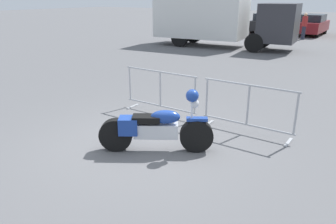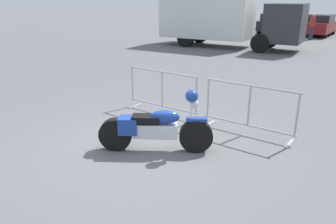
{
  "view_description": "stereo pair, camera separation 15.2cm",
  "coord_description": "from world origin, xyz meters",
  "px_view_note": "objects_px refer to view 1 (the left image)",
  "views": [
    {
      "loc": [
        3.62,
        -4.52,
        2.76
      ],
      "look_at": [
        0.35,
        0.39,
        0.65
      ],
      "focal_mm": 35.0,
      "sensor_mm": 36.0,
      "label": 1
    },
    {
      "loc": [
        3.74,
        -4.44,
        2.76
      ],
      "look_at": [
        0.35,
        0.39,
        0.65
      ],
      "focal_mm": 35.0,
      "sensor_mm": 36.0,
      "label": 2
    }
  ],
  "objects_px": {
    "motorcycle": "(156,128)",
    "crowd_barrier_far": "(248,109)",
    "parked_car_maroon": "(311,25)",
    "pedestrian": "(304,25)",
    "parked_car_black": "(268,23)",
    "crowd_barrier_near": "(160,92)",
    "box_truck": "(216,17)",
    "parked_car_red": "(228,22)",
    "parked_car_white": "(196,20)"
  },
  "relations": [
    {
      "from": "crowd_barrier_near",
      "to": "parked_car_maroon",
      "type": "relative_size",
      "value": 0.46
    },
    {
      "from": "box_truck",
      "to": "parked_car_red",
      "type": "bearing_deg",
      "value": 103.8
    },
    {
      "from": "box_truck",
      "to": "parked_car_white",
      "type": "height_order",
      "value": "box_truck"
    },
    {
      "from": "crowd_barrier_near",
      "to": "parked_car_maroon",
      "type": "xyz_separation_m",
      "value": [
        -0.56,
        20.06,
        0.2
      ]
    },
    {
      "from": "parked_car_red",
      "to": "pedestrian",
      "type": "distance_m",
      "value": 7.02
    },
    {
      "from": "pedestrian",
      "to": "motorcycle",
      "type": "bearing_deg",
      "value": 75.64
    },
    {
      "from": "parked_car_maroon",
      "to": "pedestrian",
      "type": "distance_m",
      "value": 3.0
    },
    {
      "from": "box_truck",
      "to": "parked_car_black",
      "type": "height_order",
      "value": "box_truck"
    },
    {
      "from": "box_truck",
      "to": "parked_car_white",
      "type": "relative_size",
      "value": 1.88
    },
    {
      "from": "parked_car_red",
      "to": "parked_car_maroon",
      "type": "relative_size",
      "value": 0.97
    },
    {
      "from": "parked_car_white",
      "to": "pedestrian",
      "type": "bearing_deg",
      "value": -106.42
    },
    {
      "from": "crowd_barrier_near",
      "to": "box_truck",
      "type": "relative_size",
      "value": 0.26
    },
    {
      "from": "parked_car_white",
      "to": "parked_car_red",
      "type": "bearing_deg",
      "value": -94.8
    },
    {
      "from": "crowd_barrier_near",
      "to": "pedestrian",
      "type": "height_order",
      "value": "pedestrian"
    },
    {
      "from": "crowd_barrier_near",
      "to": "crowd_barrier_far",
      "type": "height_order",
      "value": "same"
    },
    {
      "from": "crowd_barrier_far",
      "to": "parked_car_white",
      "type": "height_order",
      "value": "parked_car_white"
    },
    {
      "from": "parked_car_black",
      "to": "parked_car_red",
      "type": "bearing_deg",
      "value": 96.31
    },
    {
      "from": "crowd_barrier_near",
      "to": "parked_car_black",
      "type": "xyz_separation_m",
      "value": [
        -3.75,
        20.02,
        0.19
      ]
    },
    {
      "from": "crowd_barrier_far",
      "to": "parked_car_black",
      "type": "distance_m",
      "value": 20.89
    },
    {
      "from": "crowd_barrier_near",
      "to": "parked_car_maroon",
      "type": "height_order",
      "value": "parked_car_maroon"
    },
    {
      "from": "motorcycle",
      "to": "parked_car_white",
      "type": "bearing_deg",
      "value": 85.07
    },
    {
      "from": "motorcycle",
      "to": "parked_car_black",
      "type": "xyz_separation_m",
      "value": [
        -4.85,
        21.75,
        0.29
      ]
    },
    {
      "from": "crowd_barrier_near",
      "to": "parked_car_black",
      "type": "bearing_deg",
      "value": 100.6
    },
    {
      "from": "parked_car_black",
      "to": "pedestrian",
      "type": "xyz_separation_m",
      "value": [
        3.33,
        -2.96,
        0.18
      ]
    },
    {
      "from": "parked_car_black",
      "to": "parked_car_maroon",
      "type": "height_order",
      "value": "parked_car_maroon"
    },
    {
      "from": "motorcycle",
      "to": "parked_car_maroon",
      "type": "xyz_separation_m",
      "value": [
        -1.66,
        21.78,
        0.29
      ]
    },
    {
      "from": "parked_car_white",
      "to": "pedestrian",
      "type": "height_order",
      "value": "pedestrian"
    },
    {
      "from": "motorcycle",
      "to": "box_truck",
      "type": "distance_m",
      "value": 13.64
    },
    {
      "from": "parked_car_white",
      "to": "parked_car_black",
      "type": "relative_size",
      "value": 0.97
    },
    {
      "from": "crowd_barrier_near",
      "to": "parked_car_red",
      "type": "bearing_deg",
      "value": 109.39
    },
    {
      "from": "crowd_barrier_far",
      "to": "parked_car_maroon",
      "type": "xyz_separation_m",
      "value": [
        -2.77,
        20.06,
        0.2
      ]
    },
    {
      "from": "pedestrian",
      "to": "parked_car_white",
      "type": "bearing_deg",
      "value": -35.68
    },
    {
      "from": "parked_car_red",
      "to": "pedestrian",
      "type": "xyz_separation_m",
      "value": [
        6.51,
        -2.62,
        0.19
      ]
    },
    {
      "from": "crowd_barrier_far",
      "to": "parked_car_red",
      "type": "distance_m",
      "value": 21.7
    },
    {
      "from": "parked_car_black",
      "to": "crowd_barrier_far",
      "type": "bearing_deg",
      "value": -163.19
    },
    {
      "from": "box_truck",
      "to": "parked_car_maroon",
      "type": "relative_size",
      "value": 1.81
    },
    {
      "from": "box_truck",
      "to": "parked_car_red",
      "type": "height_order",
      "value": "box_truck"
    },
    {
      "from": "motorcycle",
      "to": "crowd_barrier_far",
      "type": "height_order",
      "value": "motorcycle"
    },
    {
      "from": "box_truck",
      "to": "parked_car_white",
      "type": "bearing_deg",
      "value": 119.17
    },
    {
      "from": "crowd_barrier_near",
      "to": "parked_car_white",
      "type": "height_order",
      "value": "parked_car_white"
    },
    {
      "from": "pedestrian",
      "to": "parked_car_black",
      "type": "bearing_deg",
      "value": -60.67
    },
    {
      "from": "parked_car_red",
      "to": "parked_car_black",
      "type": "height_order",
      "value": "parked_car_black"
    },
    {
      "from": "parked_car_maroon",
      "to": "pedestrian",
      "type": "relative_size",
      "value": 2.58
    },
    {
      "from": "crowd_barrier_near",
      "to": "box_truck",
      "type": "height_order",
      "value": "box_truck"
    },
    {
      "from": "crowd_barrier_far",
      "to": "parked_car_white",
      "type": "distance_m",
      "value": 23.46
    },
    {
      "from": "parked_car_red",
      "to": "parked_car_maroon",
      "type": "distance_m",
      "value": 6.38
    },
    {
      "from": "parked_car_maroon",
      "to": "pedestrian",
      "type": "xyz_separation_m",
      "value": [
        0.14,
        -2.99,
        0.17
      ]
    },
    {
      "from": "motorcycle",
      "to": "crowd_barrier_far",
      "type": "xyz_separation_m",
      "value": [
        1.1,
        1.72,
        0.09
      ]
    },
    {
      "from": "crowd_barrier_far",
      "to": "pedestrian",
      "type": "bearing_deg",
      "value": 98.74
    },
    {
      "from": "motorcycle",
      "to": "crowd_barrier_far",
      "type": "relative_size",
      "value": 0.93
    }
  ]
}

